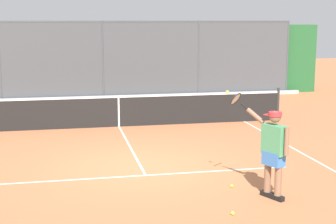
{
  "coord_description": "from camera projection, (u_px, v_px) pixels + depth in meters",
  "views": [
    {
      "loc": [
        1.64,
        10.92,
        3.24
      ],
      "look_at": [
        -0.83,
        -1.02,
        1.05
      ],
      "focal_mm": 54.46,
      "sensor_mm": 36.0,
      "label": 1
    }
  ],
  "objects": [
    {
      "name": "ground_plane",
      "position": [
        141.0,
        167.0,
        11.43
      ],
      "size": [
        60.0,
        60.0,
        0.0
      ],
      "primitive_type": "plane",
      "color": "#B76B42"
    },
    {
      "name": "court_line_markings",
      "position": [
        148.0,
        180.0,
        10.51
      ],
      "size": [
        8.25,
        9.43,
        0.01
      ],
      "color": "white",
      "rests_on": "ground"
    },
    {
      "name": "fence_backdrop",
      "position": [
        102.0,
        61.0,
        21.79
      ],
      "size": [
        19.46,
        1.37,
        3.25
      ],
      "color": "#474C51",
      "rests_on": "ground"
    },
    {
      "name": "tennis_net",
      "position": [
        119.0,
        111.0,
        15.72
      ],
      "size": [
        10.6,
        0.09,
        1.07
      ],
      "color": "#2D2D2D",
      "rests_on": "ground"
    },
    {
      "name": "tennis_player",
      "position": [
        273.0,
        148.0,
        9.28
      ],
      "size": [
        0.88,
        1.16,
        1.92
      ],
      "rotation": [
        0.0,
        0.0,
        -1.14
      ],
      "color": "black",
      "rests_on": "ground"
    },
    {
      "name": "tennis_ball_by_sideline",
      "position": [
        233.0,
        213.0,
        8.61
      ],
      "size": [
        0.07,
        0.07,
        0.07
      ],
      "primitive_type": "sphere",
      "color": "#D6E042",
      "rests_on": "ground"
    },
    {
      "name": "tennis_ball_near_baseline",
      "position": [
        232.0,
        186.0,
        10.03
      ],
      "size": [
        0.07,
        0.07,
        0.07
      ],
      "primitive_type": "sphere",
      "color": "#CCDB33",
      "rests_on": "ground"
    }
  ]
}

